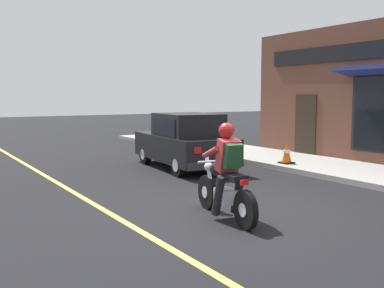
# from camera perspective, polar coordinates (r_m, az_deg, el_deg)

# --- Properties ---
(ground_plane) EXTENTS (80.00, 80.00, 0.00)m
(ground_plane) POSITION_cam_1_polar(r_m,az_deg,el_deg) (8.05, 4.68, -8.70)
(ground_plane) COLOR black
(sidewalk_curb) EXTENTS (2.60, 22.00, 0.14)m
(sidewalk_curb) POSITION_cam_1_polar(r_m,az_deg,el_deg) (13.64, 14.53, -2.44)
(sidewalk_curb) COLOR #9E9B93
(sidewalk_curb) RESTS_ON ground
(lane_stripe) EXTENTS (0.12, 19.80, 0.01)m
(lane_stripe) POSITION_cam_1_polar(r_m,az_deg,el_deg) (9.88, -14.58, -6.07)
(lane_stripe) COLOR #D1C64C
(lane_stripe) RESTS_ON ground
(motorcycle_with_rider) EXTENTS (0.65, 2.01, 1.62)m
(motorcycle_with_rider) POSITION_cam_1_polar(r_m,az_deg,el_deg) (7.54, 4.29, -4.45)
(motorcycle_with_rider) COLOR black
(motorcycle_with_rider) RESTS_ON ground
(car_hatchback) EXTENTS (2.00, 3.92, 1.57)m
(car_hatchback) POSITION_cam_1_polar(r_m,az_deg,el_deg) (12.72, -0.92, 0.30)
(car_hatchback) COLOR black
(car_hatchback) RESTS_ON ground
(traffic_cone) EXTENTS (0.36, 0.36, 0.60)m
(traffic_cone) POSITION_cam_1_polar(r_m,az_deg,el_deg) (13.06, 11.93, -1.15)
(traffic_cone) COLOR black
(traffic_cone) RESTS_ON sidewalk_curb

